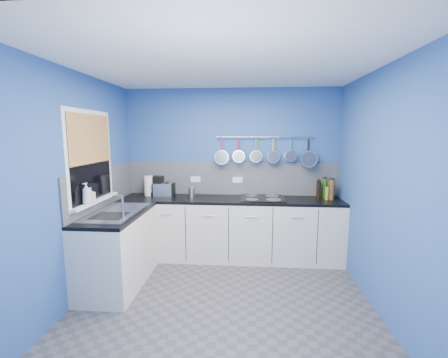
# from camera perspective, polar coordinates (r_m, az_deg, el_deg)

# --- Properties ---
(floor) EXTENTS (3.20, 3.00, 0.02)m
(floor) POSITION_cam_1_polar(r_m,az_deg,el_deg) (3.58, -0.17, -22.30)
(floor) COLOR #47474C
(floor) RESTS_ON ground
(ceiling) EXTENTS (3.20, 3.00, 0.02)m
(ceiling) POSITION_cam_1_polar(r_m,az_deg,el_deg) (3.15, -0.20, 21.12)
(ceiling) COLOR white
(ceiling) RESTS_ON ground
(wall_back) EXTENTS (3.20, 0.02, 2.50)m
(wall_back) POSITION_cam_1_polar(r_m,az_deg,el_deg) (4.61, 1.37, 1.39)
(wall_back) COLOR #2C5197
(wall_back) RESTS_ON ground
(wall_front) EXTENTS (3.20, 0.02, 2.50)m
(wall_front) POSITION_cam_1_polar(r_m,az_deg,el_deg) (1.67, -4.57, -11.54)
(wall_front) COLOR #2C5197
(wall_front) RESTS_ON ground
(wall_left) EXTENTS (0.02, 3.00, 2.50)m
(wall_left) POSITION_cam_1_polar(r_m,az_deg,el_deg) (3.63, -26.42, -1.46)
(wall_left) COLOR #2C5197
(wall_left) RESTS_ON ground
(wall_right) EXTENTS (0.02, 3.00, 2.50)m
(wall_right) POSITION_cam_1_polar(r_m,az_deg,el_deg) (3.40, 28.03, -2.20)
(wall_right) COLOR #2C5197
(wall_right) RESTS_ON ground
(backsplash_back) EXTENTS (3.20, 0.02, 0.50)m
(backsplash_back) POSITION_cam_1_polar(r_m,az_deg,el_deg) (4.61, 1.35, 0.12)
(backsplash_back) COLOR gray
(backsplash_back) RESTS_ON wall_back
(backsplash_left) EXTENTS (0.02, 1.80, 0.50)m
(backsplash_left) POSITION_cam_1_polar(r_m,az_deg,el_deg) (4.15, -21.84, -1.42)
(backsplash_left) COLOR gray
(backsplash_left) RESTS_ON wall_left
(cabinet_run_back) EXTENTS (3.20, 0.60, 0.86)m
(cabinet_run_back) POSITION_cam_1_polar(r_m,az_deg,el_deg) (4.49, 1.11, -9.55)
(cabinet_run_back) COLOR silver
(cabinet_run_back) RESTS_ON ground
(worktop_back) EXTENTS (3.20, 0.60, 0.04)m
(worktop_back) POSITION_cam_1_polar(r_m,az_deg,el_deg) (4.37, 1.13, -3.93)
(worktop_back) COLOR black
(worktop_back) RESTS_ON cabinet_run_back
(cabinet_run_left) EXTENTS (0.60, 1.20, 0.86)m
(cabinet_run_left) POSITION_cam_1_polar(r_m,az_deg,el_deg) (3.96, -19.38, -12.59)
(cabinet_run_left) COLOR silver
(cabinet_run_left) RESTS_ON ground
(worktop_left) EXTENTS (0.60, 1.20, 0.04)m
(worktop_left) POSITION_cam_1_polar(r_m,az_deg,el_deg) (3.82, -19.72, -6.27)
(worktop_left) COLOR black
(worktop_left) RESTS_ON cabinet_run_left
(window_frame) EXTENTS (0.01, 1.00, 1.10)m
(window_frame) POSITION_cam_1_polar(r_m,az_deg,el_deg) (3.84, -23.98, 3.71)
(window_frame) COLOR white
(window_frame) RESTS_ON wall_left
(window_glass) EXTENTS (0.01, 0.90, 1.00)m
(window_glass) POSITION_cam_1_polar(r_m,az_deg,el_deg) (3.83, -23.91, 3.71)
(window_glass) COLOR black
(window_glass) RESTS_ON wall_left
(bamboo_blind) EXTENTS (0.01, 0.90, 0.55)m
(bamboo_blind) POSITION_cam_1_polar(r_m,az_deg,el_deg) (3.82, -24.01, 7.07)
(bamboo_blind) COLOR #C28F44
(bamboo_blind) RESTS_ON wall_left
(window_sill) EXTENTS (0.10, 0.98, 0.03)m
(window_sill) POSITION_cam_1_polar(r_m,az_deg,el_deg) (3.90, -23.19, -3.85)
(window_sill) COLOR white
(window_sill) RESTS_ON wall_left
(sink_unit) EXTENTS (0.50, 0.95, 0.01)m
(sink_unit) POSITION_cam_1_polar(r_m,az_deg,el_deg) (3.82, -19.74, -5.92)
(sink_unit) COLOR silver
(sink_unit) RESTS_ON worktop_left
(mixer_tap) EXTENTS (0.12, 0.08, 0.26)m
(mixer_tap) POSITION_cam_1_polar(r_m,az_deg,el_deg) (3.56, -18.67, -4.79)
(mixer_tap) COLOR silver
(mixer_tap) RESTS_ON worktop_left
(socket_left) EXTENTS (0.15, 0.01, 0.09)m
(socket_left) POSITION_cam_1_polar(r_m,az_deg,el_deg) (4.66, -5.42, -0.07)
(socket_left) COLOR white
(socket_left) RESTS_ON backsplash_back
(socket_right) EXTENTS (0.15, 0.01, 0.09)m
(socket_right) POSITION_cam_1_polar(r_m,az_deg,el_deg) (4.59, 2.59, -0.16)
(socket_right) COLOR white
(socket_right) RESTS_ON backsplash_back
(pot_rail) EXTENTS (1.45, 0.02, 0.02)m
(pot_rail) POSITION_cam_1_polar(r_m,az_deg,el_deg) (4.52, 7.76, 7.90)
(pot_rail) COLOR silver
(pot_rail) RESTS_ON wall_back
(soap_bottle_a) EXTENTS (0.12, 0.12, 0.24)m
(soap_bottle_a) POSITION_cam_1_polar(r_m,az_deg,el_deg) (3.67, -24.66, -2.53)
(soap_bottle_a) COLOR white
(soap_bottle_a) RESTS_ON window_sill
(soap_bottle_b) EXTENTS (0.08, 0.08, 0.17)m
(soap_bottle_b) POSITION_cam_1_polar(r_m,az_deg,el_deg) (3.75, -23.97, -2.78)
(soap_bottle_b) COLOR white
(soap_bottle_b) RESTS_ON window_sill
(paper_towel) EXTENTS (0.17, 0.17, 0.30)m
(paper_towel) POSITION_cam_1_polar(r_m,az_deg,el_deg) (4.68, -14.13, -1.25)
(paper_towel) COLOR white
(paper_towel) RESTS_ON worktop_back
(coffee_maker) EXTENTS (0.19, 0.20, 0.29)m
(coffee_maker) POSITION_cam_1_polar(r_m,az_deg,el_deg) (4.68, -12.55, -1.27)
(coffee_maker) COLOR black
(coffee_maker) RESTS_ON worktop_back
(toaster) EXTENTS (0.31, 0.20, 0.19)m
(toaster) POSITION_cam_1_polar(r_m,az_deg,el_deg) (4.63, -11.35, -1.94)
(toaster) COLOR silver
(toaster) RESTS_ON worktop_back
(canister) EXTENTS (0.12, 0.12, 0.14)m
(canister) POSITION_cam_1_polar(r_m,az_deg,el_deg) (4.51, -6.15, -2.42)
(canister) COLOR silver
(canister) RESTS_ON worktop_back
(hob) EXTENTS (0.63, 0.55, 0.01)m
(hob) POSITION_cam_1_polar(r_m,az_deg,el_deg) (4.40, 7.28, -3.58)
(hob) COLOR black
(hob) RESTS_ON worktop_back
(pan_0) EXTENTS (0.22, 0.11, 0.41)m
(pan_0) POSITION_cam_1_polar(r_m,az_deg,el_deg) (4.53, -0.38, 5.41)
(pan_0) COLOR silver
(pan_0) RESTS_ON pot_rail
(pan_1) EXTENTS (0.18, 0.12, 0.37)m
(pan_1) POSITION_cam_1_polar(r_m,az_deg,el_deg) (4.51, 2.86, 5.59)
(pan_1) COLOR silver
(pan_1) RESTS_ON pot_rail
(pan_2) EXTENTS (0.18, 0.11, 0.37)m
(pan_2) POSITION_cam_1_polar(r_m,az_deg,el_deg) (4.51, 6.10, 5.56)
(pan_2) COLOR silver
(pan_2) RESTS_ON pot_rail
(pan_3) EXTENTS (0.19, 0.11, 0.38)m
(pan_3) POSITION_cam_1_polar(r_m,az_deg,el_deg) (4.52, 9.33, 5.46)
(pan_3) COLOR silver
(pan_3) RESTS_ON pot_rail
(pan_4) EXTENTS (0.17, 0.07, 0.36)m
(pan_4) POSITION_cam_1_polar(r_m,az_deg,el_deg) (4.55, 12.54, 5.50)
(pan_4) COLOR silver
(pan_4) RESTS_ON pot_rail
(pan_5) EXTENTS (0.25, 0.12, 0.44)m
(pan_5) POSITION_cam_1_polar(r_m,az_deg,el_deg) (4.59, 15.67, 4.94)
(pan_5) COLOR silver
(pan_5) RESTS_ON pot_rail
(condiment_0) EXTENTS (0.07, 0.07, 0.27)m
(condiment_0) POSITION_cam_1_polar(r_m,az_deg,el_deg) (4.60, 19.52, -1.85)
(condiment_0) COLOR brown
(condiment_0) RESTS_ON worktop_back
(condiment_1) EXTENTS (0.07, 0.07, 0.29)m
(condiment_1) POSITION_cam_1_polar(r_m,az_deg,el_deg) (4.58, 18.52, -1.71)
(condiment_1) COLOR #265919
(condiment_1) RESTS_ON worktop_back
(condiment_2) EXTENTS (0.07, 0.07, 0.21)m
(condiment_2) POSITION_cam_1_polar(r_m,az_deg,el_deg) (4.56, 17.62, -2.21)
(condiment_2) COLOR #8C5914
(condiment_2) RESTS_ON worktop_back
(condiment_3) EXTENTS (0.07, 0.07, 0.29)m
(condiment_3) POSITION_cam_1_polar(r_m,az_deg,el_deg) (4.50, 19.80, -1.93)
(condiment_3) COLOR brown
(condiment_3) RESTS_ON worktop_back
(condiment_4) EXTENTS (0.05, 0.05, 0.19)m
(condiment_4) POSITION_cam_1_polar(r_m,az_deg,el_deg) (4.50, 18.96, -2.55)
(condiment_4) COLOR olive
(condiment_4) RESTS_ON worktop_back
(condiment_5) EXTENTS (0.06, 0.06, 0.27)m
(condiment_5) POSITION_cam_1_polar(r_m,az_deg,el_deg) (4.47, 17.49, -2.04)
(condiment_5) COLOR black
(condiment_5) RESTS_ON worktop_back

